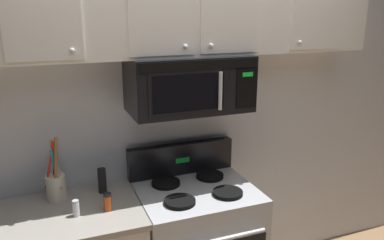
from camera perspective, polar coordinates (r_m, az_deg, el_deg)
back_wall at (r=2.73m, az=-2.29°, el=1.61°), size 5.20×0.10×2.70m
over_range_microwave at (r=2.45m, az=-0.44°, el=5.36°), size 0.76×0.43×0.35m
upper_cabinets at (r=2.44m, az=-0.72°, el=15.92°), size 2.50×0.36×0.55m
utensil_crock_cream at (r=2.53m, az=-19.31°, el=-8.77°), size 0.12×0.12×0.40m
salt_shaker at (r=2.34m, az=-16.64°, el=-12.28°), size 0.04×0.04×0.09m
pepper_mill at (r=2.56m, az=-13.03°, el=-8.63°), size 0.05×0.05×0.16m
spice_jar at (r=2.35m, az=-12.25°, el=-11.65°), size 0.05×0.05×0.11m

